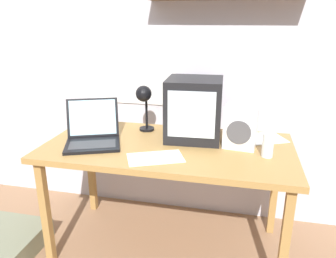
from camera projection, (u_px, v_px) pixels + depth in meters
name	position (u px, v px, depth m)	size (l,w,h in m)	color
ground_plane	(168.00, 245.00, 2.19)	(12.00, 12.00, 0.00)	#956E4F
back_wall	(185.00, 39.00, 2.24)	(5.60, 0.24, 2.60)	silver
corner_desk	(168.00, 155.00, 1.98)	(1.47, 0.74, 0.72)	#A77C41
crt_monitor	(194.00, 109.00, 2.01)	(0.35, 0.34, 0.38)	black
laptop	(93.00, 133.00, 1.98)	(0.41, 0.41, 0.25)	black
desk_lamp	(144.00, 99.00, 2.10)	(0.10, 0.16, 0.32)	black
juice_glass	(268.00, 146.00, 1.78)	(0.06, 0.06, 0.13)	white
space_heater	(241.00, 127.00, 1.89)	(0.20, 0.16, 0.25)	white
open_notebook	(264.00, 138.00, 2.06)	(0.30, 0.28, 0.00)	white
printed_handout	(155.00, 158.00, 1.77)	(0.34, 0.28, 0.00)	white
floor_cushion	(7.00, 241.00, 2.12)	(0.42, 0.42, 0.14)	gray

